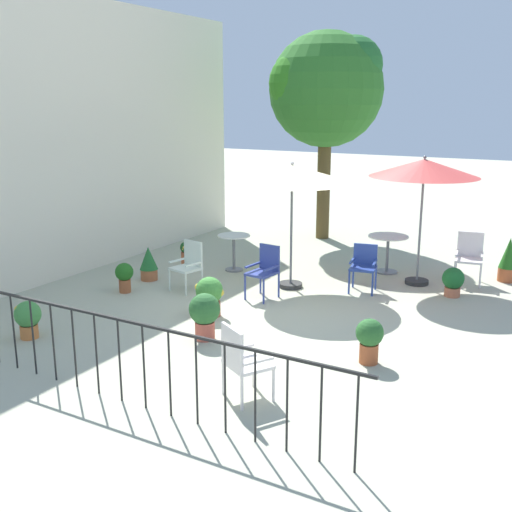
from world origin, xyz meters
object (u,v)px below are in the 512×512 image
Objects in this scene: patio_chair_3 at (265,268)px; shade_tree at (326,90)px; cafe_table_1 at (234,246)px; potted_plant_7 at (205,313)px; potted_plant_6 at (186,252)px; potted_plant_4 at (28,317)px; patio_umbrella_1 at (292,175)px; cafe_table_0 at (388,247)px; patio_chair_0 at (364,264)px; potted_plant_5 at (509,260)px; potted_plant_1 at (369,338)px; patio_chair_2 at (241,358)px; potted_plant_0 at (124,275)px; patio_chair_1 at (469,254)px; potted_plant_3 at (149,263)px; patio_umbrella_0 at (424,170)px; patio_chair_4 at (189,263)px; potted_plant_8 at (453,281)px.

shade_tree is at bearing 12.72° from patio_chair_3.
potted_plant_7 is at bearing -154.61° from cafe_table_1.
patio_chair_3 is 1.93× the size of potted_plant_6.
cafe_table_1 reaches higher than potted_plant_4.
patio_umbrella_1 is 2.92× the size of cafe_table_0.
potted_plant_7 is (-3.40, 1.17, -0.10)m from patio_chair_0.
patio_umbrella_1 is 2.73× the size of potted_plant_5.
cafe_table_1 is 1.33× the size of potted_plant_4.
potted_plant_5 is at bearing -47.99° from patio_chair_3.
potted_plant_1 is (-3.01, -3.97, -0.16)m from cafe_table_1.
potted_plant_7 is (-4.81, 1.16, -0.13)m from cafe_table_0.
patio_chair_2 reaches higher than potted_plant_0.
patio_chair_1 is 2.00× the size of potted_plant_6.
cafe_table_0 is 1.43× the size of potted_plant_4.
potted_plant_0 is at bearing 168.72° from shade_tree.
patio_umbrella_1 is at bearing -106.82° from cafe_table_1.
patio_chair_3 is at bearing 25.05° from patio_chair_2.
potted_plant_5 is at bearing -48.19° from patio_chair_0.
shade_tree is 7.64× the size of potted_plant_3.
patio_chair_0 is 0.99× the size of potted_plant_5.
potted_plant_4 is at bearing -173.52° from potted_plant_6.
patio_chair_2 is at bearing -154.95° from patio_chair_3.
patio_chair_0 is 1.76× the size of potted_plant_6.
potted_plant_7 reaches higher than potted_plant_6.
shade_tree reaches higher than cafe_table_0.
patio_chair_2 is 3.70m from potted_plant_4.
patio_chair_3 is 2.17m from potted_plant_7.
potted_plant_7 is at bearing 147.89° from potted_plant_5.
potted_plant_5 reaches higher than potted_plant_4.
potted_plant_6 is (-0.06, 1.17, -0.25)m from cafe_table_1.
patio_chair_2 is at bearing -121.98° from potted_plant_0.
patio_chair_1 is (1.50, -4.33, 0.04)m from cafe_table_1.
patio_umbrella_0 reaches higher than patio_chair_4.
potted_plant_4 is 0.66× the size of potted_plant_5.
patio_umbrella_1 is 3.39m from potted_plant_7.
potted_plant_5 is (3.52, -4.98, -0.09)m from patio_chair_4.
patio_chair_2 is 1.96m from potted_plant_1.
potted_plant_0 is (-3.66, 3.70, -0.21)m from cafe_table_0.
patio_chair_1 is at bearing -29.04° from potted_plant_7.
potted_plant_0 is (-6.06, 1.21, -3.33)m from shade_tree.
patio_chair_0 is at bearing -58.77° from potted_plant_0.
shade_tree is 6.22m from patio_chair_4.
shade_tree is 8.97× the size of potted_plant_4.
cafe_table_0 is 1.52× the size of potted_plant_8.
potted_plant_3 reaches higher than potted_plant_8.
shade_tree is 5.53× the size of patio_chair_2.
potted_plant_4 is (-6.06, 3.42, -0.21)m from cafe_table_0.
shade_tree is at bearing 28.46° from potted_plant_1.
shade_tree is at bearing 68.66° from potted_plant_5.
patio_chair_4 is at bearing 125.21° from patio_chair_1.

